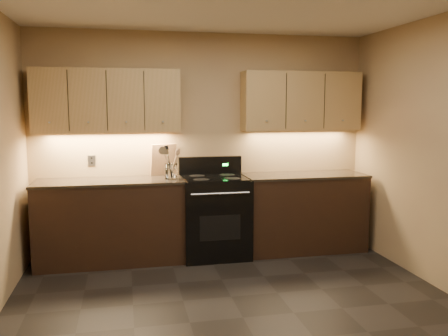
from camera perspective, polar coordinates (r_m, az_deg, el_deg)
The scene contains 14 objects.
floor at distance 4.12m, azimuth 2.30°, elevation -17.55°, with size 4.00×4.00×0.00m, color black.
wall_back at distance 5.71m, azimuth -2.55°, elevation 3.01°, with size 4.00×0.04×2.60m, color tan.
counter_left at distance 5.47m, azimuth -13.48°, elevation -6.23°, with size 1.62×0.62×0.93m.
counter_right at distance 5.86m, azimuth 9.49°, elevation -5.22°, with size 1.46×0.62×0.93m.
stove at distance 5.54m, azimuth -1.15°, elevation -5.72°, with size 0.76×0.68×1.14m.
upper_cab_left at distance 5.47m, azimuth -13.87°, elevation 7.85°, with size 1.60×0.30×0.70m, color tan.
upper_cab_right at distance 5.86m, azimuth 9.23°, elevation 7.93°, with size 1.44×0.30×0.70m, color tan.
outlet_plate at distance 5.66m, azimuth -15.63°, elevation 0.87°, with size 0.09×0.01×0.12m, color #B2B5BA.
utensil_crock at distance 5.37m, azimuth -6.39°, elevation -0.44°, with size 0.16×0.16×0.17m.
cutting_board at distance 5.63m, azimuth -7.29°, elevation 1.00°, with size 0.30×0.02×0.38m, color tan.
wooden_spoon at distance 5.35m, azimuth -6.60°, elevation 0.64°, with size 0.06×0.06×0.33m, color tan, non-canonical shape.
black_turner at distance 5.33m, azimuth -6.30°, elevation 0.84°, with size 0.08×0.08×0.37m, color black, non-canonical shape.
steel_spatula at distance 5.35m, azimuth -6.20°, elevation 0.66°, with size 0.08×0.08×0.33m, color silver, non-canonical shape.
steel_skimmer at distance 5.34m, azimuth -5.99°, elevation 0.76°, with size 0.09×0.09×0.36m, color silver, non-canonical shape.
Camera 1 is at (-0.92, -3.62, 1.74)m, focal length 38.00 mm.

